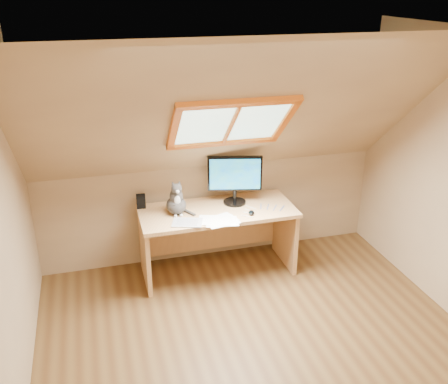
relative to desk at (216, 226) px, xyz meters
name	(u,v)px	position (x,y,z in m)	size (l,w,h in m)	color
ground	(268,361)	(0.03, -1.45, -0.47)	(3.50, 3.50, 0.00)	brown
room_shell	(280,196)	(0.03, -1.54, 0.96)	(3.52, 3.52, 2.41)	tan
desk	(216,226)	(0.00, 0.00, 0.00)	(1.50, 0.65, 0.68)	tan
monitor	(235,177)	(0.20, 0.03, 0.49)	(0.52, 0.22, 0.49)	black
cat	(176,201)	(-0.39, -0.05, 0.34)	(0.19, 0.23, 0.35)	#47423F
desk_speaker	(141,201)	(-0.70, 0.18, 0.28)	(0.09, 0.09, 0.13)	black
graphics_tablet	(187,223)	(-0.34, -0.28, 0.22)	(0.27, 0.19, 0.01)	#B2B2B7
mouse	(251,213)	(0.28, -0.25, 0.23)	(0.06, 0.10, 0.03)	black
papers	(214,222)	(-0.10, -0.33, 0.22)	(0.35, 0.30, 0.01)	white
cables	(263,209)	(0.42, -0.18, 0.22)	(0.51, 0.26, 0.01)	silver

